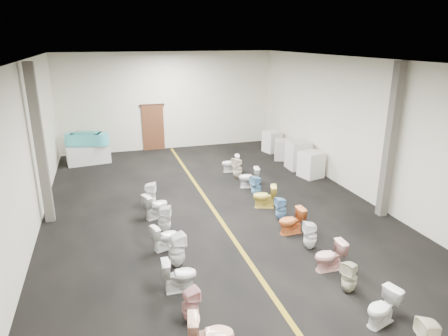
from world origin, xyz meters
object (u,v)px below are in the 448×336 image
Objects in this scene: toilet_right_1 at (382,308)px; toilet_left_5 at (177,250)px; toilet_right_9 at (249,177)px; toilet_left_8 at (156,205)px; appliance_crate_d at (272,142)px; bathtub at (87,138)px; appliance_crate_a at (311,165)px; toilet_right_2 at (349,277)px; toilet_left_4 at (179,275)px; toilet_right_11 at (231,163)px; toilet_right_10 at (237,168)px; display_table at (88,154)px; toilet_left_7 at (164,219)px; appliance_crate_b at (298,155)px; toilet_right_7 at (265,196)px; appliance_crate_c at (283,150)px; toilet_right_5 at (291,221)px; toilet_left_2 at (211,335)px; toilet_right_3 at (330,256)px; toilet_right_8 at (256,187)px; toilet_right_4 at (310,235)px; toilet_left_3 at (190,305)px; toilet_left_6 at (165,236)px; toilet_right_6 at (281,209)px.

toilet_left_5 is at bearing -149.69° from toilet_right_1.
toilet_right_9 is at bearing 162.48° from toilet_right_1.
appliance_crate_d is at bearing -70.23° from toilet_left_8.
appliance_crate_a is (8.15, -4.37, -0.58)m from bathtub.
appliance_crate_d is 1.36× the size of toilet_right_2.
toilet_left_4 reaches higher than toilet_right_11.
toilet_right_1 is at bearing -119.71° from toilet_left_4.
toilet_right_2 is (3.24, -2.04, -0.06)m from toilet_left_5.
appliance_crate_d reaches higher than toilet_right_10.
display_table is 2.23× the size of toilet_left_7.
appliance_crate_b is at bearing 94.83° from toilet_right_11.
toilet_right_7 is 1.00× the size of toilet_right_9.
toilet_right_7 is at bearing -142.24° from appliance_crate_a.
appliance_crate_d reaches higher than appliance_crate_c.
bathtub is at bearing -149.39° from toilet_right_5.
appliance_crate_d is at bearing -15.78° from toilet_left_2.
toilet_left_2 is 1.12× the size of toilet_right_11.
toilet_right_3 is (3.29, -1.18, -0.06)m from toilet_left_5.
toilet_right_8 is at bearing 12.52° from toilet_right_11.
toilet_right_11 is (-2.75, 1.46, -0.14)m from appliance_crate_a.
toilet_right_4 is at bearing -59.69° from display_table.
toilet_left_3 is 4.77m from toilet_left_8.
toilet_left_8 is at bearing -32.49° from toilet_right_11.
toilet_right_1 is (-2.82, -11.51, -0.14)m from appliance_crate_d.
appliance_crate_a is 1.33× the size of toilet_right_7.
toilet_right_7 is 2.82m from toilet_right_10.
bathtub reaches higher than toilet_left_5.
appliance_crate_b is at bearing 164.48° from toilet_right_4.
toilet_right_8 reaches higher than toilet_right_1.
toilet_left_7 is at bearing -41.35° from toilet_right_9.
toilet_left_8 is 1.10× the size of toilet_right_1.
toilet_left_2 is at bearing -98.98° from toilet_right_2.
toilet_left_6 is at bearing -44.02° from toilet_right_7.
display_table is 1.78× the size of appliance_crate_a.
appliance_crate_d reaches higher than toilet_left_5.
toilet_right_1 is at bearing 19.66° from toilet_right_7.
appliance_crate_d reaches higher than toilet_right_4.
toilet_right_9 is (-2.66, -0.36, -0.12)m from appliance_crate_a.
toilet_left_5 is 1.08× the size of toilet_left_8.
appliance_crate_b reaches higher than display_table.
toilet_left_8 is at bearing -54.57° from toilet_right_9.
toilet_right_5 is (3.39, 2.68, 0.01)m from toilet_left_3.
toilet_left_5 reaches higher than toilet_left_4.
appliance_crate_c reaches higher than toilet_left_6.
toilet_right_9 is at bearing -34.03° from toilet_left_7.
toilet_left_2 is 1.03× the size of toilet_right_8.
appliance_crate_c is at bearing -63.15° from toilet_left_6.
bathtub is 2.55× the size of toilet_right_6.
toilet_left_2 reaches higher than toilet_right_6.
appliance_crate_d is 4.85m from toilet_right_9.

